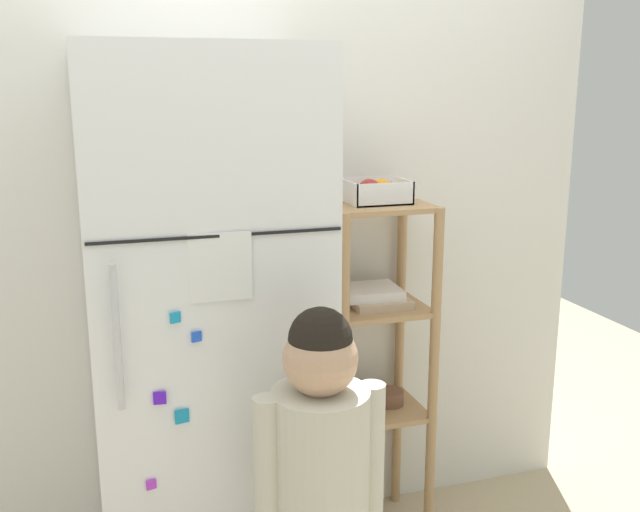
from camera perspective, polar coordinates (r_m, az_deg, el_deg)
name	(u,v)px	position (r m, az deg, el deg)	size (l,w,h in m)	color
kitchen_wall_back	(252,236)	(2.65, -5.30, 1.60)	(2.64, 0.03, 2.29)	silver
refrigerator	(206,338)	(2.35, -8.90, -6.37)	(0.69, 0.66, 1.79)	white
child_standing	(320,466)	(2.04, 0.01, -16.05)	(0.36, 0.27, 1.13)	#4B5D51
pantry_shelf_unit	(374,341)	(2.69, 4.21, -6.65)	(0.37, 0.34, 1.28)	tan
fruit_bin	(375,192)	(2.56, 4.32, 5.00)	(0.21, 0.19, 0.09)	white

